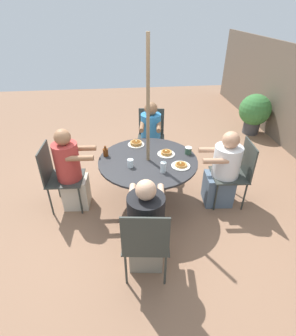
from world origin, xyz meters
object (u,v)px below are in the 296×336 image
pancake_plate_a (136,144)px  drinking_glass_a (163,167)px  diner_north (223,172)px  diner_south (71,173)px  patio_chair_west (146,240)px  potted_shrub (255,111)px  patio_chair_east (151,133)px  patio_chair_south (57,174)px  pancake_plate_c (166,153)px  patio_table (148,165)px  pancake_plate_b (181,165)px  drinking_glass_b (130,163)px  patio_chair_north (237,170)px  diner_east (151,138)px  diner_west (146,228)px  syrup_bottle (106,152)px  coffee_cup (188,150)px

pancake_plate_a → drinking_glass_a: drinking_glass_a is taller
diner_north → diner_south: diner_south is taller
patio_chair_west → potted_shrub: patio_chair_west is taller
diner_south → patio_chair_east: bearing=136.5°
patio_chair_south → patio_chair_west: size_ratio=1.00×
diner_north → pancake_plate_c: bearing=80.4°
patio_table → diner_north: size_ratio=1.19×
patio_chair_east → pancake_plate_b: size_ratio=3.95×
patio_chair_south → patio_chair_west: (1.25, 1.04, 0.00)m
patio_chair_west → drinking_glass_b: patio_chair_west is taller
patio_chair_north → diner_east: size_ratio=0.82×
diner_west → patio_chair_west: bearing=-90.0°
diner_south → potted_shrub: diner_south is taller
diner_east → patio_chair_east: bearing=-90.0°
patio_chair_north → diner_west: diner_west is taller
diner_north → drinking_glass_b: diner_north is taller
patio_table → pancake_plate_b: 0.45m
patio_chair_east → patio_chair_west: (2.37, -0.34, 0.00)m
diner_east → diner_south: diner_south is taller
patio_chair_south → patio_chair_west: same height
pancake_plate_c → diner_north: bearing=75.5°
pancake_plate_a → drinking_glass_a: (0.74, 0.27, 0.04)m
patio_chair_east → pancake_plate_b: patio_chair_east is taller
pancake_plate_a → pancake_plate_c: pancake_plate_a is taller
diner_west → patio_chair_east: bearing=89.2°
diner_south → pancake_plate_a: (-0.37, 0.89, 0.19)m
patio_chair_north → diner_east: bearing=48.0°
pancake_plate_a → potted_shrub: potted_shrub is taller
pancake_plate_a → drinking_glass_a: size_ratio=1.80×
potted_shrub → patio_chair_south: bearing=-61.0°
patio_chair_east → pancake_plate_b: bearing=107.3°
diner_east → drinking_glass_a: 1.33m
potted_shrub → syrup_bottle: bearing=-57.4°
pancake_plate_c → patio_chair_east: bearing=-176.0°
diner_east → pancake_plate_c: bearing=105.3°
diner_east → pancake_plate_b: 1.25m
patio_chair_north → pancake_plate_c: 0.98m
diner_north → diner_west: bearing=133.8°
patio_chair_north → patio_chair_south: bearing=90.8°
patio_table → diner_north: (0.09, 1.01, -0.13)m
syrup_bottle → potted_shrub: bearing=122.6°
diner_south → drinking_glass_a: size_ratio=8.86×
drinking_glass_a → potted_shrub: potted_shrub is taller
pancake_plate_c → coffee_cup: 0.30m
patio_chair_east → drinking_glass_a: size_ratio=7.10×
diner_south → coffee_cup: diner_south is taller
patio_table → patio_chair_north: patio_chair_north is taller
patio_chair_east → drinking_glass_a: 1.51m
pancake_plate_b → pancake_plate_a: bearing=-141.1°
drinking_glass_a → diner_west: bearing=-21.9°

